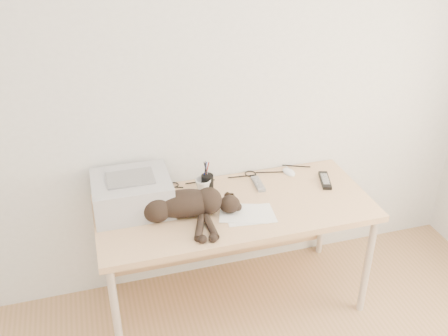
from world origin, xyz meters
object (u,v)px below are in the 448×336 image
object	(u,v)px
desk	(231,216)
mouse	(289,170)
cat	(181,206)
pen_cup	(207,182)
printer	(132,193)
mug	(203,186)

from	to	relation	value
desk	mouse	xyz separation A→B (m)	(0.45, 0.17, 0.15)
desk	cat	bearing A→B (deg)	-160.18
pen_cup	mouse	xyz separation A→B (m)	(0.56, 0.05, -0.03)
cat	desk	bearing A→B (deg)	27.24
printer	mouse	distance (m)	1.03
mug	printer	bearing A→B (deg)	-172.38
mug	pen_cup	distance (m)	0.04
printer	cat	bearing A→B (deg)	-33.53
printer	cat	xyz separation A→B (m)	(0.25, -0.16, -0.03)
desk	mug	size ratio (longest dim) A/B	16.78
desk	cat	distance (m)	0.40
printer	cat	distance (m)	0.30
desk	pen_cup	xyz separation A→B (m)	(-0.11, 0.12, 0.19)
desk	printer	xyz separation A→B (m)	(-0.57, 0.05, 0.23)
desk	cat	size ratio (longest dim) A/B	2.16
cat	pen_cup	xyz separation A→B (m)	(0.21, 0.24, -0.02)
cat	pen_cup	size ratio (longest dim) A/B	3.93
desk	pen_cup	distance (m)	0.25
desk	cat	xyz separation A→B (m)	(-0.32, -0.12, 0.21)
desk	mouse	bearing A→B (deg)	21.40
desk	printer	distance (m)	0.62
mouse	cat	bearing A→B (deg)	-169.32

